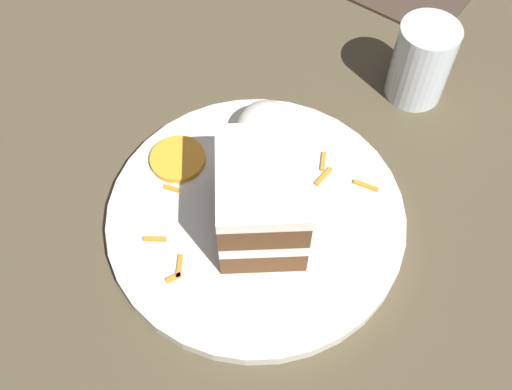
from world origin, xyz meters
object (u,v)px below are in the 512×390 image
Objects in this scene: drinking_glass at (418,65)px; plate at (256,216)px; cake_slice at (261,199)px; cream_dollop at (265,124)px; orange_garnish at (178,159)px.

plate is at bearing 2.78° from drinking_glass.
drinking_glass reaches higher than plate.
plate is 2.24× the size of cake_slice.
cream_dollop reaches higher than orange_garnish.
cake_slice is at bearing 69.48° from plate.
drinking_glass is (-0.24, -0.01, 0.03)m from plate.
cream_dollop is 0.66× the size of drinking_glass.
drinking_glass is at bearing 44.72° from cake_slice.
cake_slice reaches higher than drinking_glass.
cake_slice is 2.29× the size of orange_garnish.
cake_slice is 2.11× the size of cream_dollop.
orange_garnish is at bearing -18.12° from drinking_glass.
cake_slice is at bearing 46.16° from cream_dollop.
cream_dollop is 0.18m from drinking_glass.
cream_dollop reaches higher than plate.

